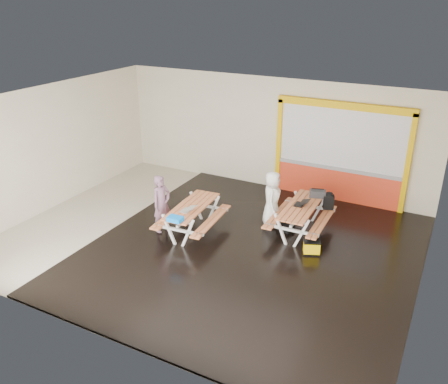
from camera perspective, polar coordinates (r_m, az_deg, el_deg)
The scene contains 14 objects.
room at distance 11.10m, azimuth -2.16°, elevation 1.92°, with size 10.02×8.02×3.52m.
deck at distance 11.35m, azimuth 3.51°, elevation -7.30°, with size 7.50×7.98×0.05m, color black.
kiosk at distance 13.92m, azimuth 13.99°, elevation 4.40°, with size 3.88×0.16×3.00m.
picnic_table_left at distance 11.94m, azimuth -3.94°, elevation -2.49°, with size 1.50×2.09×0.80m.
picnic_table_right at distance 12.05m, azimuth 9.42°, elevation -2.45°, with size 1.43×2.06×0.81m.
person_left at distance 11.97m, azimuth -7.65°, elevation -1.42°, with size 0.55×0.36×1.51m, color #714F64.
person_right at distance 12.18m, azimuth 5.91°, elevation -0.79°, with size 0.72×0.47×1.47m, color white.
laptop_left at distance 11.55m, azimuth -4.46°, elevation -2.14°, with size 0.37×0.34×0.15m.
laptop_right at distance 11.97m, azimuth 9.45°, elevation -1.38°, with size 0.37×0.33×0.15m.
blue_pouch at distance 11.10m, azimuth -6.00°, elevation -3.30°, with size 0.36×0.25×0.10m, color #0977EC.
toolbox at distance 12.50m, azimuth 11.38°, elevation -0.20°, with size 0.46×0.32×0.24m.
backpack at distance 12.52m, azimuth 12.69°, elevation -1.09°, with size 0.32×0.26×0.46m.
dark_case at distance 12.32m, azimuth 7.53°, elevation -4.30°, with size 0.40×0.30×0.15m, color black.
fluke_bag at distance 11.31m, azimuth 10.68°, elevation -6.71°, with size 0.47×0.39×0.34m.
Camera 1 is at (5.16, -8.95, 5.81)m, focal length 37.33 mm.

